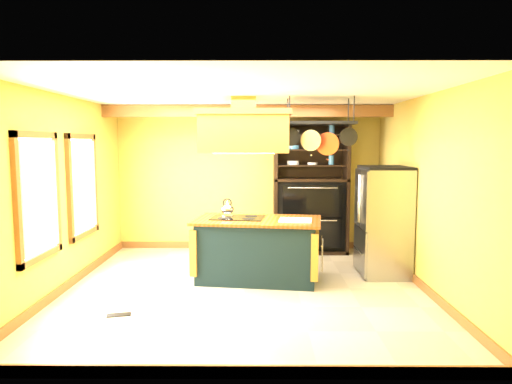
{
  "coord_description": "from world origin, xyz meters",
  "views": [
    {
      "loc": [
        0.2,
        -6.26,
        2.04
      ],
      "look_at": [
        0.16,
        0.3,
        1.34
      ],
      "focal_mm": 32.0,
      "sensor_mm": 36.0,
      "label": 1
    }
  ],
  "objects_px": {
    "range_hood": "(244,130)",
    "refrigerator": "(383,224)",
    "pot_rack": "(320,129)",
    "hutch": "(310,203)",
    "kitchen_island": "(257,249)"
  },
  "relations": [
    {
      "from": "range_hood",
      "to": "refrigerator",
      "type": "xyz_separation_m",
      "value": [
        2.14,
        0.3,
        -1.44
      ]
    },
    {
      "from": "pot_rack",
      "to": "hutch",
      "type": "height_order",
      "value": "pot_rack"
    },
    {
      "from": "range_hood",
      "to": "pot_rack",
      "type": "relative_size",
      "value": 1.27
    },
    {
      "from": "range_hood",
      "to": "hutch",
      "type": "bearing_deg",
      "value": 56.89
    },
    {
      "from": "kitchen_island",
      "to": "range_hood",
      "type": "distance_m",
      "value": 1.78
    },
    {
      "from": "range_hood",
      "to": "refrigerator",
      "type": "relative_size",
      "value": 0.82
    },
    {
      "from": "kitchen_island",
      "to": "range_hood",
      "type": "bearing_deg",
      "value": -171.95
    },
    {
      "from": "kitchen_island",
      "to": "range_hood",
      "type": "relative_size",
      "value": 1.46
    },
    {
      "from": "hutch",
      "to": "pot_rack",
      "type": "bearing_deg",
      "value": -92.44
    },
    {
      "from": "kitchen_island",
      "to": "hutch",
      "type": "relative_size",
      "value": 0.82
    },
    {
      "from": "kitchen_island",
      "to": "pot_rack",
      "type": "height_order",
      "value": "pot_rack"
    },
    {
      "from": "range_hood",
      "to": "refrigerator",
      "type": "distance_m",
      "value": 2.6
    },
    {
      "from": "range_hood",
      "to": "kitchen_island",
      "type": "bearing_deg",
      "value": 0.29
    },
    {
      "from": "range_hood",
      "to": "pot_rack",
      "type": "xyz_separation_m",
      "value": [
        1.1,
        0.0,
        0.0
      ]
    },
    {
      "from": "kitchen_island",
      "to": "pot_rack",
      "type": "relative_size",
      "value": 1.86
    }
  ]
}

